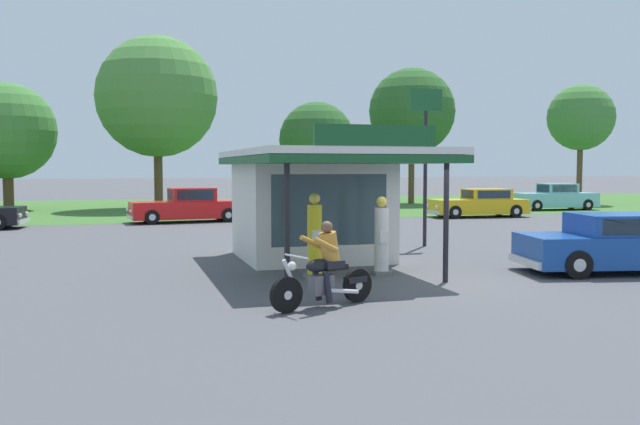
{
  "coord_description": "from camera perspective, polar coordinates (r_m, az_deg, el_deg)",
  "views": [
    {
      "loc": [
        -6.62,
        -13.91,
        2.55
      ],
      "look_at": [
        -1.74,
        2.71,
        1.4
      ],
      "focal_mm": 38.12,
      "sensor_mm": 36.0,
      "label": 1
    }
  ],
  "objects": [
    {
      "name": "ground_plane",
      "position": [
        15.62,
        9.0,
        -5.65
      ],
      "size": [
        300.0,
        300.0,
        0.0
      ],
      "primitive_type": "plane",
      "color": "#4C4C51"
    },
    {
      "name": "grass_verge_strip",
      "position": [
        44.48,
        -7.77,
        0.49
      ],
      "size": [
        120.0,
        24.0,
        0.01
      ],
      "primitive_type": "cube",
      "color": "#3D6B2D",
      "rests_on": "ground"
    },
    {
      "name": "service_station_kiosk",
      "position": [
        18.67,
        -0.54,
        1.25
      ],
      "size": [
        4.52,
        7.26,
        3.43
      ],
      "color": "silver",
      "rests_on": "ground"
    },
    {
      "name": "gas_pump_nearside",
      "position": [
        15.64,
        -0.46,
        -2.26
      ],
      "size": [
        0.44,
        0.44,
        1.97
      ],
      "color": "slate",
      "rests_on": "ground"
    },
    {
      "name": "gas_pump_offside",
      "position": [
        16.17,
        5.18,
        -2.25
      ],
      "size": [
        0.44,
        0.44,
        1.87
      ],
      "color": "slate",
      "rests_on": "ground"
    },
    {
      "name": "motorcycle_with_rider",
      "position": [
        12.43,
        0.43,
        -4.98
      ],
      "size": [
        2.16,
        0.99,
        1.58
      ],
      "color": "black",
      "rests_on": "ground"
    },
    {
      "name": "featured_classic_sedan",
      "position": [
        18.24,
        24.63,
        -2.47
      ],
      "size": [
        5.77,
        2.87,
        1.43
      ],
      "color": "#19479E",
      "rests_on": "ground"
    },
    {
      "name": "parked_car_back_row_left",
      "position": [
        32.35,
        -11.03,
        0.47
      ],
      "size": [
        5.49,
        2.37,
        1.59
      ],
      "color": "red",
      "rests_on": "ground"
    },
    {
      "name": "parked_car_back_row_centre_left",
      "position": [
        33.35,
        0.02,
        0.58
      ],
      "size": [
        4.9,
        2.1,
        1.49
      ],
      "color": "#19479E",
      "rests_on": "ground"
    },
    {
      "name": "parked_car_back_row_right",
      "position": [
        43.23,
        19.12,
        1.16
      ],
      "size": [
        5.23,
        2.13,
        1.59
      ],
      "color": "#7AC6D1",
      "rests_on": "ground"
    },
    {
      "name": "parked_car_back_row_centre_right",
      "position": [
        35.97,
        13.24,
        0.71
      ],
      "size": [
        5.2,
        2.2,
        1.45
      ],
      "color": "gold",
      "rests_on": "ground"
    },
    {
      "name": "bystander_leaning_by_kiosk",
      "position": [
        24.94,
        3.46,
        0.06
      ],
      "size": [
        0.34,
        0.34,
        1.75
      ],
      "color": "#2D3351",
      "rests_on": "ground"
    },
    {
      "name": "tree_oak_centre",
      "position": [
        50.97,
        21.05,
        7.43
      ],
      "size": [
        4.57,
        4.57,
        8.31
      ],
      "color": "brown",
      "rests_on": "ground"
    },
    {
      "name": "tree_oak_far_right",
      "position": [
        48.5,
        7.72,
        8.4
      ],
      "size": [
        6.03,
        6.03,
        9.49
      ],
      "color": "brown",
      "rests_on": "ground"
    },
    {
      "name": "tree_oak_distant_spare",
      "position": [
        43.42,
        -13.51,
        9.41
      ],
      "size": [
        7.41,
        7.41,
        10.59
      ],
      "color": "brown",
      "rests_on": "ground"
    },
    {
      "name": "tree_oak_left",
      "position": [
        45.29,
        -0.28,
        6.12
      ],
      "size": [
        4.99,
        4.99,
        6.89
      ],
      "color": "brown",
      "rests_on": "ground"
    },
    {
      "name": "tree_oak_far_left",
      "position": [
        44.55,
        -24.58,
        6.08
      ],
      "size": [
        5.71,
        5.71,
        7.57
      ],
      "color": "brown",
      "rests_on": "ground"
    },
    {
      "name": "roadside_pole_sign",
      "position": [
        22.19,
        8.86,
        6.04
      ],
      "size": [
        1.1,
        0.12,
        5.06
      ],
      "color": "black",
      "rests_on": "ground"
    }
  ]
}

